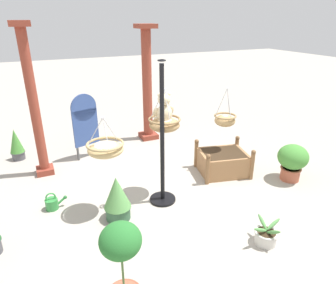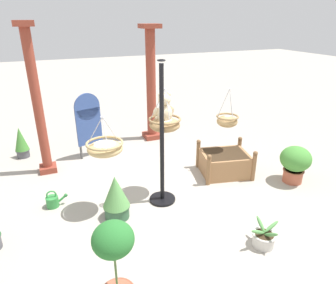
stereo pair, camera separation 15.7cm
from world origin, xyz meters
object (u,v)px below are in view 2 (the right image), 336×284
(potted_plant_conical_shrub, at_px, (295,162))
(potted_plant_small_succulent, at_px, (116,197))
(wooden_planter_box, at_px, (225,162))
(greenhouse_pillar_right, at_px, (151,87))
(display_pole_central, at_px, (162,162))
(hanging_basket_with_teddy, at_px, (165,124))
(potted_plant_fern_front, at_px, (115,258))
(hanging_basket_left_high, at_px, (105,148))
(potted_plant_tall_leafy, at_px, (21,143))
(watering_can, at_px, (53,201))
(greenhouse_pillar_left, at_px, (38,105))
(teddy_bear, at_px, (164,110))
(hanging_basket_right_low, at_px, (227,120))
(display_sign_board, at_px, (88,120))
(potted_plant_bushy_green, at_px, (264,237))

(potted_plant_conical_shrub, bearing_deg, potted_plant_small_succulent, 176.75)
(wooden_planter_box, bearing_deg, greenhouse_pillar_right, 105.77)
(display_pole_central, distance_m, greenhouse_pillar_right, 2.99)
(greenhouse_pillar_right, height_order, wooden_planter_box, greenhouse_pillar_right)
(display_pole_central, distance_m, hanging_basket_with_teddy, 0.63)
(display_pole_central, bearing_deg, potted_plant_fern_front, -124.95)
(hanging_basket_with_teddy, xyz_separation_m, hanging_basket_left_high, (-1.03, -0.15, -0.19))
(hanging_basket_left_high, relative_size, potted_plant_small_succulent, 0.84)
(potted_plant_tall_leafy, bearing_deg, greenhouse_pillar_right, -0.06)
(watering_can, bearing_deg, display_pole_central, -16.68)
(hanging_basket_with_teddy, distance_m, wooden_planter_box, 1.71)
(greenhouse_pillar_left, bearing_deg, hanging_basket_with_teddy, -40.50)
(potted_plant_fern_front, distance_m, potted_plant_conical_shrub, 3.96)
(teddy_bear, xyz_separation_m, greenhouse_pillar_left, (-1.91, 1.61, -0.13))
(potted_plant_fern_front, bearing_deg, hanging_basket_right_low, 39.62)
(hanging_basket_left_high, distance_m, potted_plant_small_succulent, 0.78)
(hanging_basket_right_low, height_order, potted_plant_tall_leafy, hanging_basket_right_low)
(wooden_planter_box, distance_m, potted_plant_small_succulent, 2.40)
(display_sign_board, bearing_deg, watering_can, -117.71)
(greenhouse_pillar_right, bearing_deg, potted_plant_fern_front, -114.06)
(greenhouse_pillar_left, bearing_deg, watering_can, -89.17)
(hanging_basket_right_low, distance_m, watering_can, 3.48)
(potted_plant_small_succulent, bearing_deg, hanging_basket_right_low, 17.73)
(potted_plant_fern_front, bearing_deg, potted_plant_small_succulent, 76.69)
(teddy_bear, relative_size, display_sign_board, 0.37)
(hanging_basket_left_high, bearing_deg, hanging_basket_with_teddy, 8.40)
(hanging_basket_right_low, height_order, greenhouse_pillar_right, greenhouse_pillar_right)
(potted_plant_bushy_green, height_order, display_sign_board, display_sign_board)
(hanging_basket_left_high, height_order, watering_can, hanging_basket_left_high)
(hanging_basket_with_teddy, distance_m, potted_plant_small_succulent, 1.41)
(wooden_planter_box, height_order, potted_plant_fern_front, potted_plant_fern_front)
(greenhouse_pillar_left, distance_m, wooden_planter_box, 3.74)
(display_pole_central, relative_size, potted_plant_conical_shrub, 3.30)
(display_pole_central, xyz_separation_m, potted_plant_tall_leafy, (-2.24, 2.81, -0.37))
(hanging_basket_with_teddy, relative_size, potted_plant_small_succulent, 0.98)
(greenhouse_pillar_right, distance_m, potted_plant_small_succulent, 3.54)
(hanging_basket_left_high, bearing_deg, potted_plant_bushy_green, -43.34)
(wooden_planter_box, xyz_separation_m, potted_plant_tall_leafy, (-3.74, 2.39, 0.11))
(display_pole_central, distance_m, potted_plant_tall_leafy, 3.61)
(hanging_basket_left_high, distance_m, greenhouse_pillar_left, 2.01)
(hanging_basket_left_high, relative_size, potted_plant_bushy_green, 1.21)
(greenhouse_pillar_left, xyz_separation_m, watering_can, (0.02, -1.36, -1.28))
(greenhouse_pillar_left, relative_size, potted_plant_bushy_green, 5.73)
(hanging_basket_left_high, bearing_deg, teddy_bear, 9.72)
(hanging_basket_with_teddy, height_order, greenhouse_pillar_left, greenhouse_pillar_left)
(potted_plant_bushy_green, bearing_deg, teddy_bear, 111.50)
(hanging_basket_with_teddy, xyz_separation_m, potted_plant_fern_front, (-1.34, -1.96, -0.64))
(potted_plant_tall_leafy, bearing_deg, hanging_basket_right_low, -29.69)
(potted_plant_fern_front, relative_size, potted_plant_conical_shrub, 1.50)
(potted_plant_bushy_green, distance_m, potted_plant_small_succulent, 2.21)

